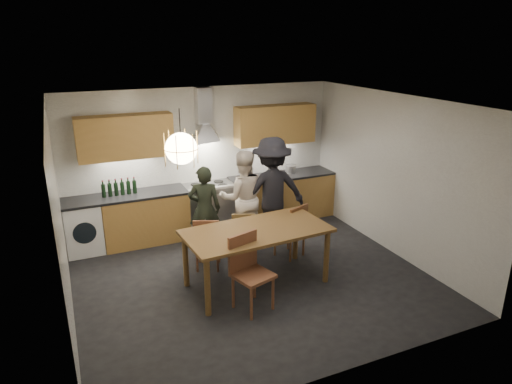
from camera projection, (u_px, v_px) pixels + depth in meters
name	position (u px, v px, depth m)	size (l,w,h in m)	color
ground	(252.00, 278.00, 6.83)	(5.00, 5.00, 0.00)	black
room_shell	(252.00, 168.00, 6.28)	(5.02, 4.52, 2.61)	white
counter_run	(211.00, 207.00, 8.38)	(5.00, 0.62, 0.90)	tan
range_stove	(210.00, 208.00, 8.37)	(0.90, 0.60, 0.92)	silver
wall_fixtures	(205.00, 130.00, 8.01)	(4.30, 0.54, 1.10)	tan
pendant_lamp	(181.00, 149.00, 5.68)	(0.43, 0.43, 0.70)	black
dining_table	(257.00, 236.00, 6.43)	(2.09, 1.15, 0.86)	brown
chair_back_left	(207.00, 241.00, 6.92)	(0.51, 0.51, 0.86)	brown
chair_back_mid	(243.00, 232.00, 7.30)	(0.47, 0.47, 0.80)	brown
chair_back_right	(294.00, 228.00, 7.31)	(0.53, 0.53, 0.91)	brown
chair_front	(248.00, 267.00, 5.94)	(0.57, 0.57, 1.01)	brown
person_left	(205.00, 209.00, 7.52)	(0.53, 0.35, 1.46)	black
person_mid	(243.00, 198.00, 7.76)	(0.80, 0.62, 1.65)	beige
person_right	(272.00, 191.00, 7.79)	(1.20, 0.69, 1.85)	black
mixing_bowl	(271.00, 176.00, 8.60)	(0.28, 0.28, 0.07)	#B9B9BD
stock_pot	(291.00, 169.00, 8.89)	(0.21, 0.21, 0.15)	#B3B4B7
wine_bottles	(119.00, 187.00, 7.62)	(0.57, 0.07, 0.28)	black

